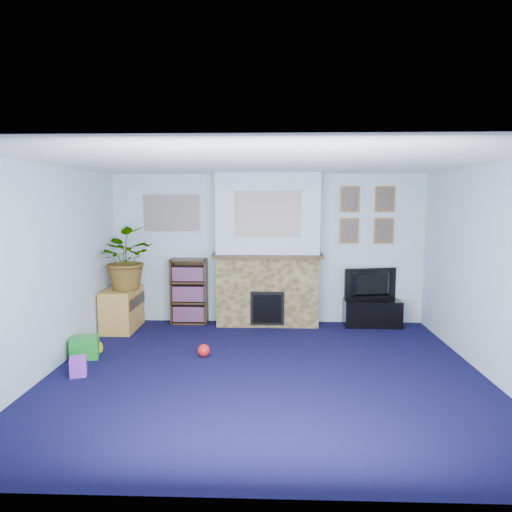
{
  "coord_description": "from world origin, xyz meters",
  "views": [
    {
      "loc": [
        0.07,
        -5.09,
        2.0
      ],
      "look_at": [
        -0.15,
        0.97,
        1.24
      ],
      "focal_mm": 32.0,
      "sensor_mm": 36.0,
      "label": 1
    }
  ],
  "objects_px": {
    "tv_stand": "(372,312)",
    "sideboard": "(122,307)",
    "bookshelf": "(189,293)",
    "television": "(373,284)"
  },
  "relations": [
    {
      "from": "tv_stand",
      "to": "bookshelf",
      "type": "height_order",
      "value": "bookshelf"
    },
    {
      "from": "tv_stand",
      "to": "sideboard",
      "type": "bearing_deg",
      "value": -175.41
    },
    {
      "from": "bookshelf",
      "to": "sideboard",
      "type": "height_order",
      "value": "bookshelf"
    },
    {
      "from": "tv_stand",
      "to": "sideboard",
      "type": "xyz_separation_m",
      "value": [
        -3.9,
        -0.31,
        0.12
      ]
    },
    {
      "from": "television",
      "to": "sideboard",
      "type": "relative_size",
      "value": 1.05
    },
    {
      "from": "tv_stand",
      "to": "television",
      "type": "relative_size",
      "value": 1.03
    },
    {
      "from": "bookshelf",
      "to": "tv_stand",
      "type": "bearing_deg",
      "value": -1.5
    },
    {
      "from": "tv_stand",
      "to": "television",
      "type": "bearing_deg",
      "value": 90.0
    },
    {
      "from": "television",
      "to": "bookshelf",
      "type": "height_order",
      "value": "bookshelf"
    },
    {
      "from": "sideboard",
      "to": "tv_stand",
      "type": "bearing_deg",
      "value": 4.59
    }
  ]
}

